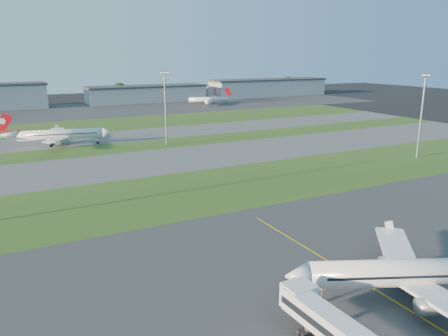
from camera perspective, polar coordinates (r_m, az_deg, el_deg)
ground at (r=62.97m, az=15.29°, el=-15.84°), size 700.00×700.00×0.00m
apron_near at (r=62.97m, az=15.29°, el=-15.83°), size 300.00×70.00×0.01m
grass_strip_a at (r=103.52m, az=-4.50°, el=-3.11°), size 300.00×34.00×0.01m
taxiway_a at (r=133.44m, az=-10.10°, el=0.73°), size 300.00×32.00×0.01m
grass_strip_b at (r=156.93m, az=-12.89°, el=2.65°), size 300.00×18.00×0.01m
taxiway_b at (r=177.95m, az=-14.73°, el=3.92°), size 300.00×26.00×0.01m
grass_strip_c at (r=209.84m, az=-16.81°, el=5.33°), size 300.00×40.00×0.01m
apron_far at (r=268.53m, az=-19.33°, el=7.02°), size 400.00×80.00×0.01m
yellow_line at (r=66.13m, az=18.59°, el=-14.54°), size 0.25×60.00×0.02m
airliner_parked at (r=63.47m, az=24.08°, el=-12.45°), size 32.83×27.97×10.97m
airliner_taxiing at (r=165.93m, az=-20.63°, el=4.08°), size 35.00×29.37×11.06m
mini_jet_near at (r=286.76m, az=-1.67°, el=8.91°), size 18.78×23.75×9.48m
mini_jet_far at (r=289.50m, az=-2.00°, el=8.96°), size 27.79×10.86×9.48m
light_mast_centre at (r=157.18m, az=-7.67°, el=8.38°), size 3.20×0.70×25.80m
light_mast_east at (r=148.58m, az=24.44°, el=6.87°), size 3.20×0.70×25.80m
hangar_east at (r=309.46m, az=-10.07°, el=9.55°), size 81.60×23.00×11.20m
hangar_far_east at (r=352.68m, az=5.84°, el=10.44°), size 96.90×23.00×13.20m
tree_mid_west at (r=306.53m, az=-24.34°, el=8.49°), size 9.90×9.90×10.80m
tree_mid_east at (r=318.68m, az=-13.47°, el=9.72°), size 11.55×11.55×12.60m
tree_east at (r=343.13m, az=-0.97°, el=10.32°), size 10.45×10.45×11.40m
tree_far_east at (r=382.76m, az=8.33°, el=10.80°), size 12.65×12.65×13.80m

